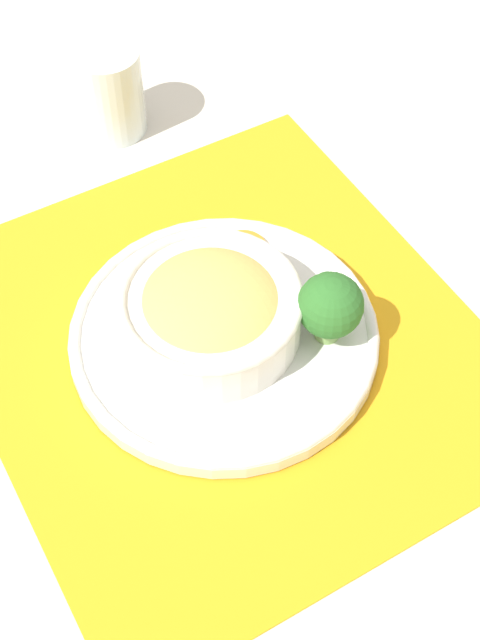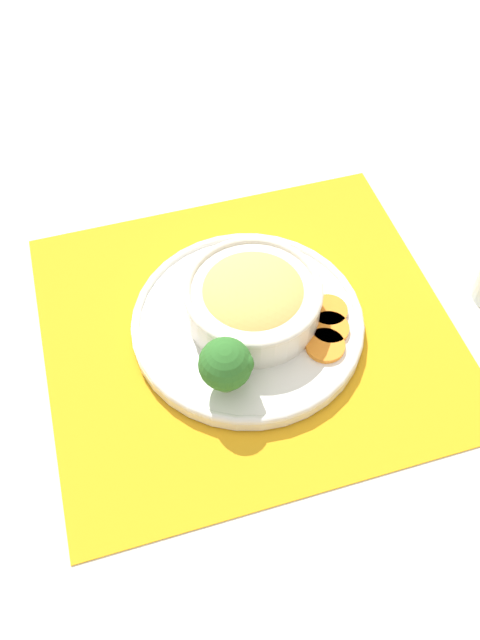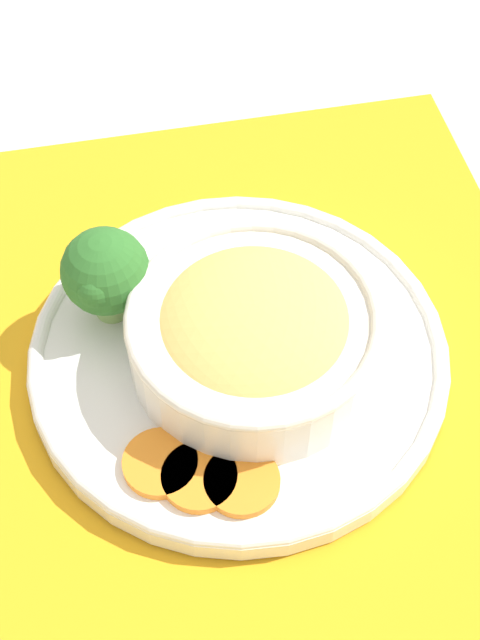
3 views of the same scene
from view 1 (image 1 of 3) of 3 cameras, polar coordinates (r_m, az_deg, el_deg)
name	(u,v)px [view 1 (image 1 of 3)]	position (r m, az deg, el deg)	size (l,w,h in m)	color
ground_plane	(224,344)	(0.86, -1.01, -1.54)	(4.00, 4.00, 0.00)	beige
placemat	(224,343)	(0.86, -1.02, -1.47)	(0.52, 0.47, 0.00)	orange
plate	(224,335)	(0.85, -1.03, -0.94)	(0.30, 0.30, 0.02)	white
bowl	(210,309)	(0.82, -1.90, 0.70)	(0.17, 0.17, 0.06)	silver
broccoli_floret	(330,306)	(0.81, 5.79, 0.92)	(0.06, 0.06, 0.08)	#84AD5B
carrot_slice_near	(243,249)	(0.91, 0.21, 4.54)	(0.05, 0.05, 0.01)	orange
carrot_slice_middle	(217,249)	(0.91, -1.50, 4.60)	(0.05, 0.05, 0.01)	orange
carrot_slice_far	(191,253)	(0.90, -3.18, 4.32)	(0.05, 0.05, 0.01)	orange
water_glass	(110,96)	(1.06, -8.33, 14.01)	(0.08, 0.08, 0.10)	silver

